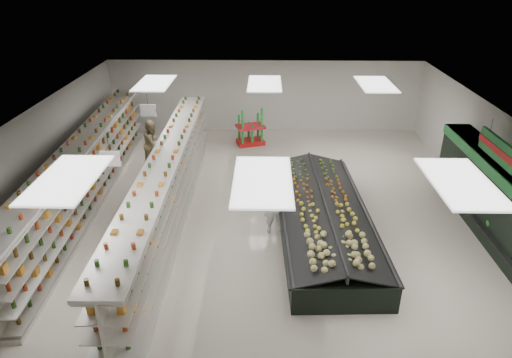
{
  "coord_description": "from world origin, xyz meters",
  "views": [
    {
      "loc": [
        0.05,
        -12.32,
        7.22
      ],
      "look_at": [
        -0.23,
        0.3,
        1.12
      ],
      "focal_mm": 32.0,
      "sensor_mm": 36.0,
      "label": 1
    }
  ],
  "objects_px": {
    "shopper_main": "(274,204)",
    "shopper_background": "(153,144)",
    "produce_island": "(323,216)",
    "gondola_center": "(169,191)",
    "gondola_left": "(86,176)",
    "soda_endcap": "(250,128)"
  },
  "relations": [
    {
      "from": "shopper_background",
      "to": "shopper_main",
      "type": "bearing_deg",
      "value": -129.45
    },
    {
      "from": "produce_island",
      "to": "soda_endcap",
      "type": "distance_m",
      "value": 7.32
    },
    {
      "from": "gondola_left",
      "to": "gondola_center",
      "type": "relative_size",
      "value": 1.0
    },
    {
      "from": "gondola_center",
      "to": "shopper_background",
      "type": "height_order",
      "value": "gondola_center"
    },
    {
      "from": "shopper_main",
      "to": "shopper_background",
      "type": "xyz_separation_m",
      "value": [
        -4.52,
        4.53,
        0.04
      ]
    },
    {
      "from": "gondola_center",
      "to": "produce_island",
      "type": "distance_m",
      "value": 4.61
    },
    {
      "from": "shopper_main",
      "to": "shopper_background",
      "type": "bearing_deg",
      "value": -64.41
    },
    {
      "from": "gondola_left",
      "to": "produce_island",
      "type": "relative_size",
      "value": 1.72
    },
    {
      "from": "gondola_left",
      "to": "soda_endcap",
      "type": "distance_m",
      "value": 7.41
    },
    {
      "from": "shopper_background",
      "to": "gondola_left",
      "type": "bearing_deg",
      "value": 158.73
    },
    {
      "from": "produce_island",
      "to": "shopper_main",
      "type": "relative_size",
      "value": 4.01
    },
    {
      "from": "soda_endcap",
      "to": "shopper_background",
      "type": "xyz_separation_m",
      "value": [
        -3.6,
        -2.47,
        0.21
      ]
    },
    {
      "from": "produce_island",
      "to": "shopper_background",
      "type": "xyz_separation_m",
      "value": [
        -5.93,
        4.47,
        0.45
      ]
    },
    {
      "from": "shopper_background",
      "to": "soda_endcap",
      "type": "bearing_deg",
      "value": -49.99
    },
    {
      "from": "produce_island",
      "to": "shopper_main",
      "type": "bearing_deg",
      "value": -177.54
    },
    {
      "from": "gondola_center",
      "to": "shopper_main",
      "type": "height_order",
      "value": "gondola_center"
    },
    {
      "from": "gondola_center",
      "to": "shopper_main",
      "type": "xyz_separation_m",
      "value": [
        3.14,
        -0.56,
        -0.09
      ]
    },
    {
      "from": "shopper_main",
      "to": "gondola_left",
      "type": "bearing_deg",
      "value": -34.32
    },
    {
      "from": "gondola_center",
      "to": "produce_island",
      "type": "relative_size",
      "value": 1.72
    },
    {
      "from": "gondola_left",
      "to": "shopper_background",
      "type": "xyz_separation_m",
      "value": [
        1.48,
        2.92,
        -0.05
      ]
    },
    {
      "from": "produce_island",
      "to": "shopper_main",
      "type": "height_order",
      "value": "shopper_main"
    },
    {
      "from": "produce_island",
      "to": "shopper_background",
      "type": "height_order",
      "value": "shopper_background"
    }
  ]
}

